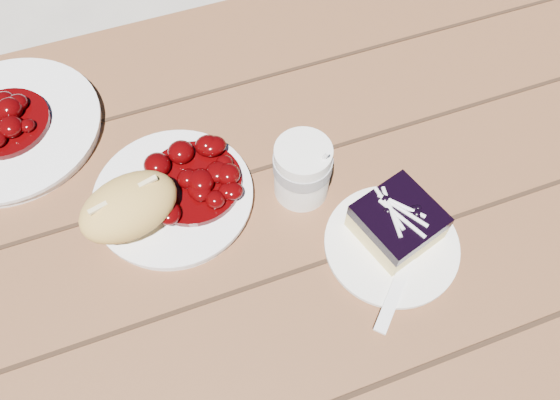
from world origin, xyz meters
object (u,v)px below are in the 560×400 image
object	(u,v)px
picnic_table	(63,339)
bread_roll	(129,207)
second_plate	(10,129)
coffee_cup	(302,171)
dessert_plate	(391,245)
main_plate	(174,197)
blueberry_cake	(397,222)

from	to	relation	value
picnic_table	bread_roll	size ratio (longest dim) A/B	15.74
picnic_table	second_plate	distance (m)	0.32
picnic_table	coffee_cup	size ratio (longest dim) A/B	21.89
dessert_plate	coffee_cup	bearing A→B (deg)	122.50
main_plate	bread_roll	size ratio (longest dim) A/B	1.62
dessert_plate	blueberry_cake	xyz separation A→B (m)	(0.01, 0.02, 0.03)
blueberry_cake	coffee_cup	size ratio (longest dim) A/B	1.23
bread_roll	picnic_table	bearing A→B (deg)	-161.89
second_plate	main_plate	bearing A→B (deg)	-44.82
picnic_table	dessert_plate	world-z (taller)	dessert_plate
picnic_table	blueberry_cake	distance (m)	0.51
blueberry_cake	second_plate	distance (m)	0.56
bread_roll	second_plate	size ratio (longest dim) A/B	0.50
coffee_cup	dessert_plate	bearing A→B (deg)	-57.50
blueberry_cake	second_plate	xyz separation A→B (m)	(-0.45, 0.34, -0.03)
coffee_cup	bread_roll	bearing A→B (deg)	174.37
bread_roll	coffee_cup	xyz separation A→B (m)	(0.22, -0.02, -0.00)
second_plate	dessert_plate	bearing A→B (deg)	-39.08
bread_roll	second_plate	bearing A→B (deg)	123.14
bread_roll	blueberry_cake	distance (m)	0.33
blueberry_cake	coffee_cup	world-z (taller)	coffee_cup
picnic_table	coffee_cup	world-z (taller)	coffee_cup
picnic_table	dessert_plate	size ratio (longest dim) A/B	12.10
bread_roll	dessert_plate	xyz separation A→B (m)	(0.30, -0.14, -0.04)
main_plate	second_plate	world-z (taller)	same
picnic_table	main_plate	bearing A→B (deg)	18.59
blueberry_cake	bread_roll	bearing A→B (deg)	141.10
bread_roll	dessert_plate	bearing A→B (deg)	-25.50
coffee_cup	second_plate	bearing A→B (deg)	146.95
dessert_plate	second_plate	size ratio (longest dim) A/B	0.64
dessert_plate	blueberry_cake	bearing A→B (deg)	56.31
bread_roll	coffee_cup	size ratio (longest dim) A/B	1.39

